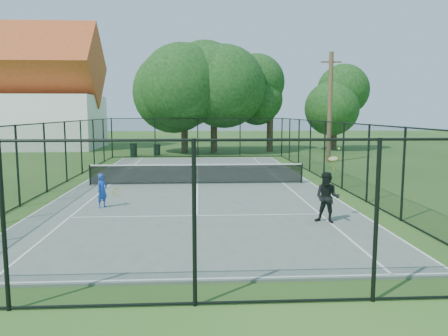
{
  "coord_description": "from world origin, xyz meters",
  "views": [
    {
      "loc": [
        0.09,
        -20.45,
        3.44
      ],
      "look_at": [
        1.09,
        -3.0,
        1.2
      ],
      "focal_mm": 35.0,
      "sensor_mm": 36.0,
      "label": 1
    }
  ],
  "objects": [
    {
      "name": "tree_near_right",
      "position": [
        6.32,
        17.64,
        4.59
      ],
      "size": [
        5.24,
        5.24,
        7.22
      ],
      "color": "#332114",
      "rests_on": "ground"
    },
    {
      "name": "tennis_net",
      "position": [
        0.0,
        0.0,
        0.58
      ],
      "size": [
        10.08,
        0.08,
        0.95
      ],
      "color": "black",
      "rests_on": "tennis_court"
    },
    {
      "name": "trash_bin_right",
      "position": [
        -3.27,
        14.49,
        0.46
      ],
      "size": [
        0.58,
        0.58,
        0.92
      ],
      "color": "black",
      "rests_on": "ground"
    },
    {
      "name": "trash_bin_left",
      "position": [
        -5.03,
        13.9,
        0.52
      ],
      "size": [
        0.58,
        0.58,
        1.03
      ],
      "color": "black",
      "rests_on": "ground"
    },
    {
      "name": "building",
      "position": [
        -17.0,
        22.0,
        4.93
      ],
      "size": [
        15.3,
        8.15,
        11.87
      ],
      "color": "silver",
      "rests_on": "ground"
    },
    {
      "name": "player_black",
      "position": [
        4.0,
        -7.53,
        0.85
      ],
      "size": [
        0.96,
        0.94,
        2.3
      ],
      "color": "black",
      "rests_on": "tennis_court"
    },
    {
      "name": "tennis_court",
      "position": [
        0.0,
        0.0,
        0.03
      ],
      "size": [
        11.0,
        24.0,
        0.06
      ],
      "primitive_type": "cube",
      "color": "slate",
      "rests_on": "ground"
    },
    {
      "name": "utility_pole",
      "position": [
        8.99,
        9.0,
        3.79
      ],
      "size": [
        1.4,
        0.3,
        7.45
      ],
      "color": "#4C3823",
      "rests_on": "ground"
    },
    {
      "name": "fence",
      "position": [
        0.0,
        0.0,
        1.5
      ],
      "size": [
        13.1,
        26.1,
        3.0
      ],
      "color": "black",
      "rests_on": "ground"
    },
    {
      "name": "player_blue",
      "position": [
        -3.36,
        -4.95,
        0.67
      ],
      "size": [
        0.83,
        0.53,
        1.21
      ],
      "color": "#1641BD",
      "rests_on": "tennis_court"
    },
    {
      "name": "ground",
      "position": [
        0.0,
        0.0,
        0.0
      ],
      "size": [
        120.0,
        120.0,
        0.0
      ],
      "primitive_type": "plane",
      "color": "#26511B"
    },
    {
      "name": "tree_far_right",
      "position": [
        12.47,
        19.01,
        4.1
      ],
      "size": [
        5.01,
        5.01,
        6.63
      ],
      "color": "#332114",
      "rests_on": "ground"
    },
    {
      "name": "tree_near_mid",
      "position": [
        1.36,
        16.52,
        5.72
      ],
      "size": [
        7.09,
        7.09,
        9.28
      ],
      "color": "#332114",
      "rests_on": "ground"
    },
    {
      "name": "tree_near_left",
      "position": [
        -1.12,
        16.33,
        5.68
      ],
      "size": [
        7.08,
        7.08,
        9.24
      ],
      "color": "#332114",
      "rests_on": "ground"
    }
  ]
}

